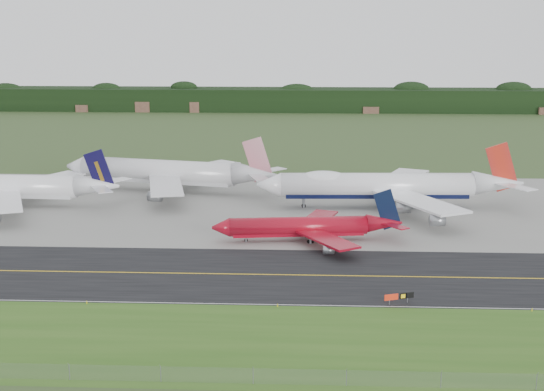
{
  "coord_description": "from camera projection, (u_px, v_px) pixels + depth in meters",
  "views": [
    {
      "loc": [
        0.6,
        -137.71,
        45.12
      ],
      "look_at": [
        -6.81,
        22.0,
        9.24
      ],
      "focal_mm": 50.0,
      "sensor_mm": 36.0,
      "label": 1
    }
  ],
  "objects": [
    {
      "name": "grass_verge",
      "position": [
        301.0,
        343.0,
        110.02
      ],
      "size": [
        400.0,
        30.0,
        0.01
      ],
      "primitive_type": "cube",
      "color": "#2E5719",
      "rests_on": "ground"
    },
    {
      "name": "jet_red_737",
      "position": [
        309.0,
        227.0,
        162.19
      ],
      "size": [
        41.22,
        33.38,
        11.13
      ],
      "color": "maroon",
      "rests_on": "ground"
    },
    {
      "name": "jet_star_tail",
      "position": [
        169.0,
        172.0,
        209.48
      ],
      "size": [
        62.11,
        51.1,
        16.49
      ],
      "color": "silver",
      "rests_on": "ground"
    },
    {
      "name": "ground",
      "position": [
        302.0,
        268.0,
        144.13
      ],
      "size": [
        600.0,
        600.0,
        0.0
      ],
      "primitive_type": "plane",
      "color": "#2E4821",
      "rests_on": "ground"
    },
    {
      "name": "horizon_treeline",
      "position": [
        306.0,
        101.0,
        409.77
      ],
      "size": [
        700.0,
        25.0,
        12.0
      ],
      "color": "black",
      "rests_on": "ground"
    },
    {
      "name": "edge_marker_center",
      "position": [
        278.0,
        306.0,
        124.27
      ],
      "size": [
        0.16,
        0.16,
        0.5
      ],
      "primitive_type": "cylinder",
      "color": "yellow",
      "rests_on": "ground"
    },
    {
      "name": "edge_marker_left",
      "position": [
        87.0,
        302.0,
        125.71
      ],
      "size": [
        0.16,
        0.16,
        0.5
      ],
      "primitive_type": "cylinder",
      "color": "yellow",
      "rests_on": "ground"
    },
    {
      "name": "taxiway_centreline",
      "position": [
        302.0,
        275.0,
        140.23
      ],
      "size": [
        400.0,
        0.4,
        0.0
      ],
      "primitive_type": "cube",
      "color": "yellow",
      "rests_on": "taxiway"
    },
    {
      "name": "apron",
      "position": [
        304.0,
        206.0,
        193.84
      ],
      "size": [
        400.0,
        78.0,
        0.01
      ],
      "primitive_type": "cube",
      "color": "gray",
      "rests_on": "ground"
    },
    {
      "name": "jet_navy_gold",
      "position": [
        9.0,
        187.0,
        193.28
      ],
      "size": [
        58.56,
        51.05,
        15.12
      ],
      "color": "white",
      "rests_on": "ground"
    },
    {
      "name": "jet_ba_747",
      "position": [
        386.0,
        186.0,
        190.72
      ],
      "size": [
        67.36,
        55.8,
        16.94
      ],
      "color": "white",
      "rests_on": "ground"
    },
    {
      "name": "perimeter_fence",
      "position": [
        300.0,
        377.0,
        97.11
      ],
      "size": [
        320.0,
        0.1,
        320.0
      ],
      "color": "slate",
      "rests_on": "ground"
    },
    {
      "name": "taxiway_edge_line",
      "position": [
        301.0,
        305.0,
        125.12
      ],
      "size": [
        400.0,
        0.25,
        0.0
      ],
      "primitive_type": "cube",
      "color": "silver",
      "rests_on": "taxiway"
    },
    {
      "name": "taxiway_sign",
      "position": [
        399.0,
        296.0,
        125.61
      ],
      "size": [
        5.05,
        1.95,
        1.76
      ],
      "color": "slate",
      "rests_on": "ground"
    },
    {
      "name": "edge_marker_right",
      "position": [
        532.0,
        310.0,
        122.41
      ],
      "size": [
        0.16,
        0.16,
        0.5
      ],
      "primitive_type": "cylinder",
      "color": "yellow",
      "rests_on": "ground"
    },
    {
      "name": "taxiway",
      "position": [
        302.0,
        275.0,
        140.23
      ],
      "size": [
        400.0,
        32.0,
        0.02
      ],
      "primitive_type": "cube",
      "color": "black",
      "rests_on": "ground"
    }
  ]
}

